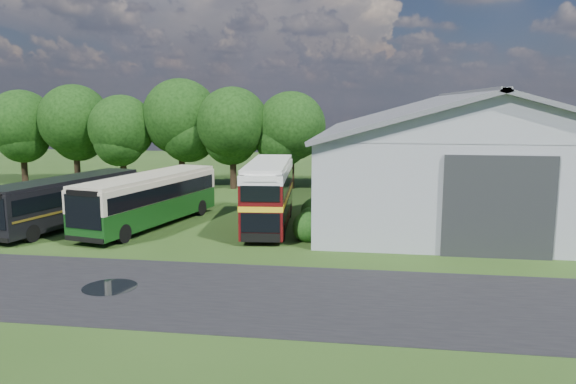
% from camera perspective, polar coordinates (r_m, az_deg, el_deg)
% --- Properties ---
extents(ground, '(120.00, 120.00, 0.00)m').
position_cam_1_polar(ground, '(26.35, -11.81, -7.57)').
color(ground, '#203A12').
rests_on(ground, ground).
extents(asphalt_road, '(60.00, 8.00, 0.02)m').
position_cam_1_polar(asphalt_road, '(22.74, -7.24, -10.15)').
color(asphalt_road, black).
rests_on(asphalt_road, ground).
extents(puddle, '(2.20, 2.20, 0.01)m').
position_cam_1_polar(puddle, '(24.30, -17.65, -9.24)').
color(puddle, black).
rests_on(puddle, ground).
extents(storage_shed, '(18.80, 24.80, 8.15)m').
position_cam_1_polar(storage_shed, '(40.22, 17.19, 3.97)').
color(storage_shed, gray).
rests_on(storage_shed, ground).
extents(tree_far_left, '(6.12, 6.12, 8.64)m').
position_cam_1_polar(tree_far_left, '(57.39, -25.48, 6.30)').
color(tree_far_left, black).
rests_on(tree_far_left, ground).
extents(tree_left_a, '(6.46, 6.46, 9.12)m').
position_cam_1_polar(tree_left_a, '(55.19, -20.87, 6.84)').
color(tree_left_a, black).
rests_on(tree_left_a, ground).
extents(tree_left_b, '(5.78, 5.78, 8.16)m').
position_cam_1_polar(tree_left_b, '(52.04, -16.54, 6.27)').
color(tree_left_b, black).
rests_on(tree_left_b, ground).
extents(tree_mid, '(6.80, 6.80, 9.60)m').
position_cam_1_polar(tree_mid, '(51.33, -10.86, 7.49)').
color(tree_mid, black).
rests_on(tree_mid, ground).
extents(tree_right_a, '(6.26, 6.26, 8.83)m').
position_cam_1_polar(tree_right_a, '(48.95, -5.66, 6.95)').
color(tree_right_a, black).
rests_on(tree_right_a, ground).
extents(tree_right_b, '(5.98, 5.98, 8.45)m').
position_cam_1_polar(tree_right_b, '(48.78, 0.32, 6.70)').
color(tree_right_b, black).
rests_on(tree_right_b, ground).
extents(shrub_front, '(1.70, 1.70, 1.70)m').
position_cam_1_polar(shrub_front, '(30.75, 2.02, -4.97)').
color(shrub_front, '#194714').
rests_on(shrub_front, ground).
extents(shrub_mid, '(1.60, 1.60, 1.60)m').
position_cam_1_polar(shrub_mid, '(32.68, 2.42, -4.13)').
color(shrub_mid, '#194714').
rests_on(shrub_mid, ground).
extents(shrub_back, '(1.80, 1.80, 1.80)m').
position_cam_1_polar(shrub_back, '(34.62, 2.78, -3.38)').
color(shrub_back, '#194714').
rests_on(shrub_back, ground).
extents(bus_green_single, '(5.20, 11.78, 3.16)m').
position_cam_1_polar(bus_green_single, '(35.03, -13.91, -0.68)').
color(bus_green_single, black).
rests_on(bus_green_single, ground).
extents(bus_maroon_double, '(3.18, 9.50, 4.01)m').
position_cam_1_polar(bus_maroon_double, '(33.52, -1.97, -0.31)').
color(bus_maroon_double, black).
rests_on(bus_maroon_double, ground).
extents(bus_dark_single, '(4.97, 11.06, 2.97)m').
position_cam_1_polar(bus_dark_single, '(36.50, -21.57, -0.83)').
color(bus_dark_single, black).
rests_on(bus_dark_single, ground).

